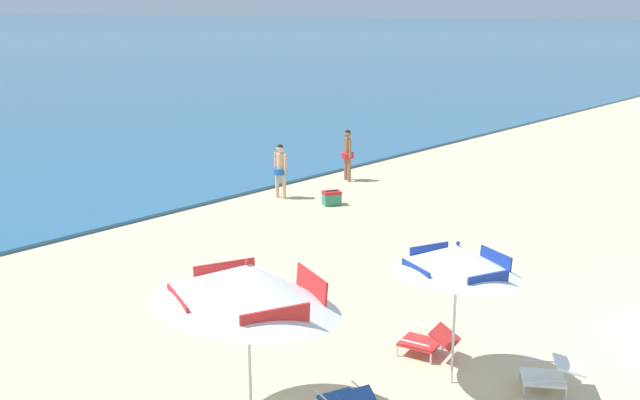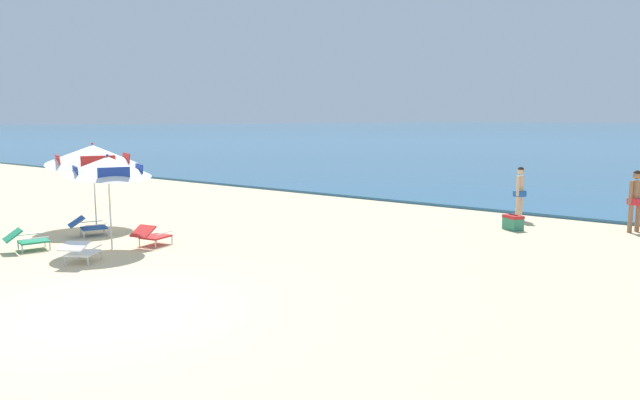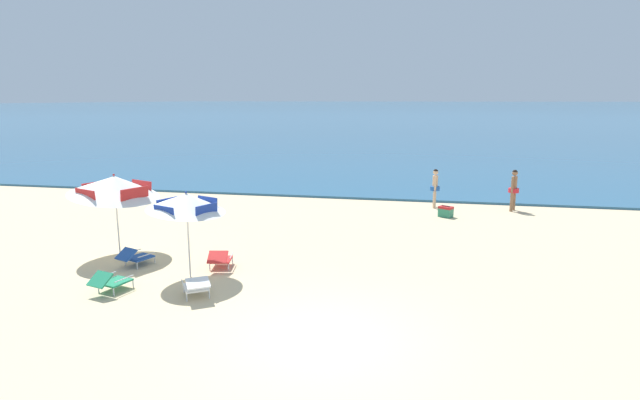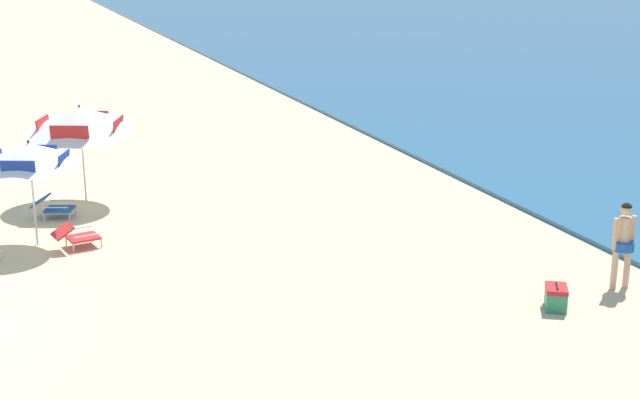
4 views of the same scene
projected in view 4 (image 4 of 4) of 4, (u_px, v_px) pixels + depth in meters
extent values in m
cylinder|color=silver|center=(33.00, 195.00, 18.04)|extent=(0.04, 0.04, 2.13)
cone|color=white|center=(29.00, 153.00, 17.80)|extent=(2.21, 2.18, 0.61)
cube|color=navy|center=(64.00, 158.00, 17.81)|extent=(0.64, 0.30, 0.24)
cube|color=navy|center=(41.00, 150.00, 18.49)|extent=(0.30, 0.64, 0.24)
cube|color=navy|center=(18.00, 167.00, 17.17)|extent=(0.30, 0.64, 0.24)
sphere|color=navy|center=(28.00, 141.00, 17.73)|extent=(0.06, 0.06, 0.06)
cylinder|color=silver|center=(83.00, 155.00, 20.97)|extent=(0.04, 0.04, 2.27)
cone|color=white|center=(80.00, 119.00, 20.72)|extent=(3.11, 3.07, 0.87)
cube|color=red|center=(118.00, 124.00, 20.74)|extent=(0.82, 0.38, 0.30)
cube|color=red|center=(91.00, 117.00, 21.60)|extent=(0.38, 0.82, 0.30)
cube|color=red|center=(43.00, 124.00, 20.78)|extent=(0.82, 0.38, 0.30)
cube|color=red|center=(69.00, 132.00, 19.92)|extent=(0.38, 0.82, 0.30)
sphere|color=red|center=(79.00, 106.00, 20.64)|extent=(0.06, 0.06, 0.06)
cylinder|color=silver|center=(1.00, 256.00, 17.41)|extent=(0.03, 0.03, 0.18)
cube|color=red|center=(83.00, 237.00, 18.16)|extent=(0.62, 0.69, 0.04)
cube|color=red|center=(63.00, 231.00, 17.90)|extent=(0.56, 0.47, 0.24)
cylinder|color=silver|center=(94.00, 237.00, 18.53)|extent=(0.03, 0.03, 0.18)
cylinder|color=silver|center=(101.00, 243.00, 18.14)|extent=(0.03, 0.03, 0.18)
cylinder|color=silver|center=(66.00, 242.00, 18.25)|extent=(0.03, 0.03, 0.18)
cylinder|color=silver|center=(73.00, 248.00, 17.85)|extent=(0.03, 0.03, 0.18)
cylinder|color=silver|center=(79.00, 228.00, 18.35)|extent=(0.13, 0.53, 0.02)
cylinder|color=silver|center=(87.00, 235.00, 17.90)|extent=(0.13, 0.53, 0.02)
cube|color=#1E4799|center=(60.00, 209.00, 20.05)|extent=(0.70, 0.75, 0.04)
cube|color=#1E4799|center=(40.00, 201.00, 20.00)|extent=(0.60, 0.53, 0.25)
cylinder|color=silver|center=(76.00, 211.00, 20.32)|extent=(0.03, 0.03, 0.18)
cylinder|color=silver|center=(70.00, 217.00, 19.85)|extent=(0.03, 0.03, 0.18)
cylinder|color=silver|center=(50.00, 211.00, 20.32)|extent=(0.03, 0.03, 0.18)
cylinder|color=silver|center=(44.00, 217.00, 19.85)|extent=(0.03, 0.03, 0.18)
cylinder|color=silver|center=(63.00, 200.00, 20.29)|extent=(0.22, 0.51, 0.02)
cylinder|color=silver|center=(56.00, 208.00, 19.75)|extent=(0.22, 0.51, 0.02)
cylinder|color=#D8A87F|center=(614.00, 268.00, 15.92)|extent=(0.11, 0.11, 0.78)
cylinder|color=#D8A87F|center=(627.00, 266.00, 16.02)|extent=(0.11, 0.11, 0.78)
cylinder|color=#1E51A3|center=(623.00, 246.00, 15.86)|extent=(0.39, 0.39, 0.16)
cylinder|color=#D8A87F|center=(624.00, 232.00, 15.79)|extent=(0.21, 0.21, 0.55)
cylinder|color=#D8A87F|center=(615.00, 234.00, 15.72)|extent=(0.08, 0.08, 0.58)
cylinder|color=#D8A87F|center=(633.00, 232.00, 15.86)|extent=(0.08, 0.08, 0.58)
sphere|color=#D8A87F|center=(627.00, 210.00, 15.67)|extent=(0.21, 0.21, 0.21)
sphere|color=black|center=(627.00, 208.00, 15.66)|extent=(0.19, 0.19, 0.19)
cube|color=#2D7F5B|center=(556.00, 300.00, 15.13)|extent=(0.59, 0.54, 0.32)
cube|color=red|center=(557.00, 289.00, 15.08)|extent=(0.60, 0.55, 0.08)
cylinder|color=black|center=(557.00, 286.00, 15.06)|extent=(0.30, 0.19, 0.02)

